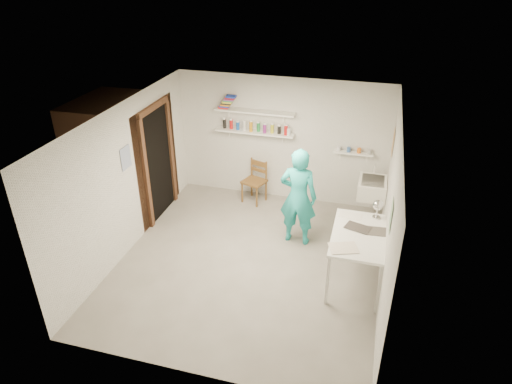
% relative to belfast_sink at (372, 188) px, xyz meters
% --- Properties ---
extents(floor, '(4.00, 4.50, 0.02)m').
position_rel_belfast_sink_xyz_m(floor, '(-1.75, -1.70, -0.71)').
color(floor, slate).
rests_on(floor, ground).
extents(ceiling, '(4.00, 4.50, 0.02)m').
position_rel_belfast_sink_xyz_m(ceiling, '(-1.75, -1.70, 1.71)').
color(ceiling, silver).
rests_on(ceiling, wall_back).
extents(wall_back, '(4.00, 0.02, 2.40)m').
position_rel_belfast_sink_xyz_m(wall_back, '(-1.75, 0.56, 0.50)').
color(wall_back, silver).
rests_on(wall_back, ground).
extents(wall_front, '(4.00, 0.02, 2.40)m').
position_rel_belfast_sink_xyz_m(wall_front, '(-1.75, -3.96, 0.50)').
color(wall_front, silver).
rests_on(wall_front, ground).
extents(wall_left, '(0.02, 4.50, 2.40)m').
position_rel_belfast_sink_xyz_m(wall_left, '(-3.76, -1.70, 0.50)').
color(wall_left, silver).
rests_on(wall_left, ground).
extents(wall_right, '(0.02, 4.50, 2.40)m').
position_rel_belfast_sink_xyz_m(wall_right, '(0.26, -1.70, 0.50)').
color(wall_right, silver).
rests_on(wall_right, ground).
extents(doorway_recess, '(0.02, 0.90, 2.00)m').
position_rel_belfast_sink_xyz_m(doorway_recess, '(-3.74, -0.65, 0.30)').
color(doorway_recess, black).
rests_on(doorway_recess, wall_left).
extents(corridor_box, '(1.40, 1.50, 2.10)m').
position_rel_belfast_sink_xyz_m(corridor_box, '(-4.45, -0.65, 0.35)').
color(corridor_box, brown).
rests_on(corridor_box, ground).
extents(door_lintel, '(0.06, 1.05, 0.10)m').
position_rel_belfast_sink_xyz_m(door_lintel, '(-3.72, -0.65, 1.35)').
color(door_lintel, brown).
rests_on(door_lintel, wall_left).
extents(door_jamb_near, '(0.06, 0.10, 2.00)m').
position_rel_belfast_sink_xyz_m(door_jamb_near, '(-3.72, -1.15, 0.30)').
color(door_jamb_near, brown).
rests_on(door_jamb_near, ground).
extents(door_jamb_far, '(0.06, 0.10, 2.00)m').
position_rel_belfast_sink_xyz_m(door_jamb_far, '(-3.72, -0.15, 0.30)').
color(door_jamb_far, brown).
rests_on(door_jamb_far, ground).
extents(shelf_lower, '(1.50, 0.22, 0.03)m').
position_rel_belfast_sink_xyz_m(shelf_lower, '(-2.25, 0.43, 0.65)').
color(shelf_lower, white).
rests_on(shelf_lower, wall_back).
extents(shelf_upper, '(1.50, 0.22, 0.03)m').
position_rel_belfast_sink_xyz_m(shelf_upper, '(-2.25, 0.43, 1.05)').
color(shelf_upper, white).
rests_on(shelf_upper, wall_back).
extents(ledge_shelf, '(0.70, 0.14, 0.03)m').
position_rel_belfast_sink_xyz_m(ledge_shelf, '(-0.40, 0.47, 0.42)').
color(ledge_shelf, white).
rests_on(ledge_shelf, wall_back).
extents(poster_left, '(0.01, 0.28, 0.36)m').
position_rel_belfast_sink_xyz_m(poster_left, '(-3.74, -1.65, 0.85)').
color(poster_left, '#334C7F').
rests_on(poster_left, wall_left).
extents(poster_right_a, '(0.01, 0.34, 0.42)m').
position_rel_belfast_sink_xyz_m(poster_right_a, '(0.24, 0.10, 0.85)').
color(poster_right_a, '#995933').
rests_on(poster_right_a, wall_right).
extents(poster_right_b, '(0.01, 0.30, 0.38)m').
position_rel_belfast_sink_xyz_m(poster_right_b, '(0.24, -2.25, 0.80)').
color(poster_right_b, '#3F724C').
rests_on(poster_right_b, wall_right).
extents(belfast_sink, '(0.48, 0.60, 0.30)m').
position_rel_belfast_sink_xyz_m(belfast_sink, '(0.00, 0.00, 0.00)').
color(belfast_sink, white).
rests_on(belfast_sink, wall_right).
extents(man, '(0.64, 0.44, 1.69)m').
position_rel_belfast_sink_xyz_m(man, '(-1.15, -0.92, 0.14)').
color(man, '#23B3B3').
rests_on(man, ground).
extents(wall_clock, '(0.30, 0.05, 0.30)m').
position_rel_belfast_sink_xyz_m(wall_clock, '(-1.16, -0.70, 0.42)').
color(wall_clock, '#F8E5A9').
rests_on(wall_clock, man).
extents(wooden_chair, '(0.50, 0.49, 0.86)m').
position_rel_belfast_sink_xyz_m(wooden_chair, '(-2.20, 0.20, -0.27)').
color(wooden_chair, brown).
rests_on(wooden_chair, ground).
extents(work_table, '(0.76, 1.27, 0.85)m').
position_rel_belfast_sink_xyz_m(work_table, '(-0.11, -1.75, -0.28)').
color(work_table, white).
rests_on(work_table, ground).
extents(desk_lamp, '(0.16, 0.16, 0.16)m').
position_rel_belfast_sink_xyz_m(desk_lamp, '(0.10, -1.24, 0.37)').
color(desk_lamp, silver).
rests_on(desk_lamp, work_table).
extents(spray_cans, '(1.32, 0.06, 0.17)m').
position_rel_belfast_sink_xyz_m(spray_cans, '(-2.25, 0.43, 0.75)').
color(spray_cans, black).
rests_on(spray_cans, shelf_lower).
extents(book_stack, '(0.34, 0.14, 0.25)m').
position_rel_belfast_sink_xyz_m(book_stack, '(-2.77, 0.43, 1.19)').
color(book_stack, red).
rests_on(book_stack, shelf_upper).
extents(ledge_pots, '(0.48, 0.07, 0.09)m').
position_rel_belfast_sink_xyz_m(ledge_pots, '(-0.40, 0.47, 0.48)').
color(ledge_pots, silver).
rests_on(ledge_pots, ledge_shelf).
extents(papers, '(0.30, 0.22, 0.02)m').
position_rel_belfast_sink_xyz_m(papers, '(-0.11, -1.75, 0.15)').
color(papers, silver).
rests_on(papers, work_table).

